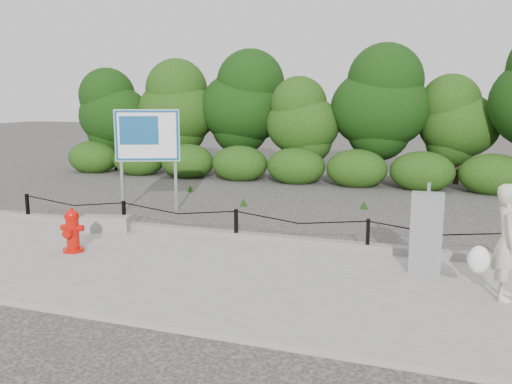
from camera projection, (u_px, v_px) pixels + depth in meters
The scene contains 10 objects.
ground at pixel (236, 244), 10.42m from camera, with size 90.00×90.00×0.00m, color #2D2B28.
sidewalk at pixel (189, 273), 8.56m from camera, with size 14.00×4.00×0.08m, color gray.
curb at pixel (237, 236), 10.44m from camera, with size 14.00×0.22×0.14m, color slate.
chain_barrier at pixel (236, 221), 10.34m from camera, with size 10.06×0.06×0.60m.
treeline at pixel (347, 106), 18.14m from camera, with size 20.09×3.75×4.80m.
fire_hydrant at pixel (72, 231), 9.55m from camera, with size 0.43×0.45×0.79m.
pedestrian at pixel (506, 243), 7.24m from camera, with size 0.68×0.58×1.57m.
concrete_block at pixel (106, 224), 11.08m from camera, with size 0.97×0.34×0.31m, color gray.
utility_cabinet at pixel (426, 233), 8.36m from camera, with size 0.49×0.35×1.39m.
advertising_sign at pixel (147, 140), 13.13m from camera, with size 1.47×0.67×2.50m.
Camera 1 is at (3.78, -9.37, 2.76)m, focal length 38.00 mm.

